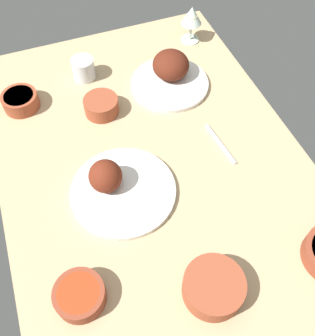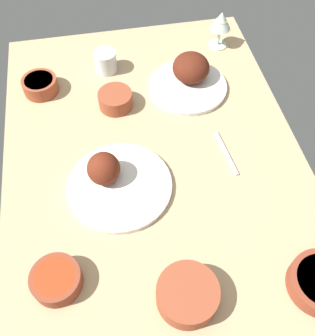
# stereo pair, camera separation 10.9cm
# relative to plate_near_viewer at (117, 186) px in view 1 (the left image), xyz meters

# --- Properties ---
(dining_table) EXTENTS (1.40, 0.90, 0.04)m
(dining_table) POSITION_rel_plate_near_viewer_xyz_m (-0.02, 0.13, -0.05)
(dining_table) COLOR tan
(dining_table) RESTS_ON ground
(plate_near_viewer) EXTENTS (0.30, 0.30, 0.10)m
(plate_near_viewer) POSITION_rel_plate_near_viewer_xyz_m (0.00, 0.00, 0.00)
(plate_near_viewer) COLOR silver
(plate_near_viewer) RESTS_ON dining_table
(plate_center_main) EXTENTS (0.27, 0.27, 0.11)m
(plate_center_main) POSITION_rel_plate_near_viewer_xyz_m (-0.37, 0.31, 0.01)
(plate_center_main) COLOR silver
(plate_center_main) RESTS_ON dining_table
(bowl_sauce) EXTENTS (0.12, 0.12, 0.05)m
(bowl_sauce) POSITION_rel_plate_near_viewer_xyz_m (0.26, -0.17, -0.00)
(bowl_sauce) COLOR brown
(bowl_sauce) RESTS_ON dining_table
(bowl_potatoes) EXTENTS (0.15, 0.15, 0.06)m
(bowl_potatoes) POSITION_rel_plate_near_viewer_xyz_m (0.35, 0.13, 0.01)
(bowl_potatoes) COLOR brown
(bowl_potatoes) RESTS_ON dining_table
(bowl_soup) EXTENTS (0.11, 0.11, 0.05)m
(bowl_soup) POSITION_rel_plate_near_viewer_xyz_m (-0.31, 0.04, 0.00)
(bowl_soup) COLOR brown
(bowl_soup) RESTS_ON dining_table
(bowl_cream) EXTENTS (0.12, 0.12, 0.05)m
(bowl_cream) POSITION_rel_plate_near_viewer_xyz_m (-0.43, -0.20, 0.00)
(bowl_cream) COLOR brown
(bowl_cream) RESTS_ON dining_table
(wine_glass) EXTENTS (0.08, 0.08, 0.14)m
(wine_glass) POSITION_rel_plate_near_viewer_xyz_m (-0.55, 0.46, 0.07)
(wine_glass) COLOR silver
(wine_glass) RESTS_ON dining_table
(water_tumbler) EXTENTS (0.08, 0.08, 0.08)m
(water_tumbler) POSITION_rel_plate_near_viewer_xyz_m (-0.49, 0.03, 0.01)
(water_tumbler) COLOR silver
(water_tumbler) RESTS_ON dining_table
(fork_loose) EXTENTS (0.17, 0.03, 0.01)m
(fork_loose) POSITION_rel_plate_near_viewer_xyz_m (-0.05, 0.35, -0.02)
(fork_loose) COLOR silver
(fork_loose) RESTS_ON dining_table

